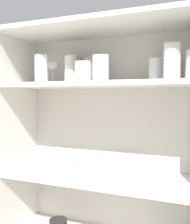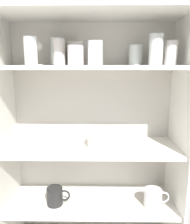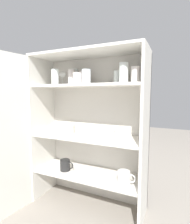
% 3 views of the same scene
% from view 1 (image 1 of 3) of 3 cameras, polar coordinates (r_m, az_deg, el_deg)
% --- Properties ---
extents(cupboard_back_panel, '(0.94, 0.02, 1.26)m').
position_cam_1_polar(cupboard_back_panel, '(1.37, 3.83, -10.71)').
color(cupboard_back_panel, silver).
rests_on(cupboard_back_panel, ground_plane).
extents(cupboard_side_left, '(0.02, 0.35, 1.26)m').
position_cam_1_polar(cupboard_side_left, '(1.44, -16.35, -10.11)').
color(cupboard_side_left, white).
rests_on(cupboard_side_left, ground_plane).
extents(cupboard_top_panel, '(0.94, 0.35, 0.02)m').
position_cam_1_polar(cupboard_top_panel, '(1.21, 1.40, 17.94)').
color(cupboard_top_panel, white).
rests_on(cupboard_top_panel, cupboard_side_left).
extents(shelf_board_middle, '(0.90, 0.31, 0.02)m').
position_cam_1_polar(shelf_board_middle, '(1.23, 1.35, -13.94)').
color(shelf_board_middle, silver).
extents(shelf_board_upper, '(0.90, 0.31, 0.02)m').
position_cam_1_polar(shelf_board_upper, '(1.17, 1.38, 5.97)').
color(shelf_board_upper, silver).
extents(tumbler_glass_0, '(0.07, 0.07, 0.10)m').
position_cam_1_polar(tumbler_glass_0, '(1.19, 13.28, 8.80)').
color(tumbler_glass_0, white).
rests_on(tumbler_glass_0, shelf_board_upper).
extents(tumbler_glass_1, '(0.06, 0.06, 0.13)m').
position_cam_1_polar(tumbler_glass_1, '(1.27, -11.63, 9.13)').
color(tumbler_glass_1, white).
rests_on(tumbler_glass_1, shelf_board_upper).
extents(tumbler_glass_3, '(0.07, 0.07, 0.14)m').
position_cam_1_polar(tumbler_glass_3, '(1.35, -4.59, 9.10)').
color(tumbler_glass_3, white).
rests_on(tumbler_glass_3, shelf_board_upper).
extents(tumbler_glass_4, '(0.08, 0.08, 0.09)m').
position_cam_1_polar(tumbler_glass_4, '(1.18, -2.54, 8.68)').
color(tumbler_glass_4, silver).
rests_on(tumbler_glass_4, shelf_board_upper).
extents(tumbler_glass_5, '(0.06, 0.06, 0.13)m').
position_cam_1_polar(tumbler_glass_5, '(1.26, -5.29, 9.13)').
color(tumbler_glass_5, silver).
rests_on(tumbler_glass_5, shelf_board_upper).
extents(tumbler_glass_6, '(0.07, 0.07, 0.11)m').
position_cam_1_polar(tumbler_glass_6, '(1.12, 1.25, 9.45)').
color(tumbler_glass_6, white).
rests_on(tumbler_glass_6, shelf_board_upper).
extents(tumbler_glass_7, '(0.06, 0.06, 0.14)m').
position_cam_1_polar(tumbler_glass_7, '(1.08, 16.39, 10.42)').
color(tumbler_glass_7, white).
rests_on(tumbler_glass_7, shelf_board_upper).
extents(tumbler_glass_8, '(0.08, 0.08, 0.12)m').
position_cam_1_polar(tumbler_glass_8, '(1.30, -0.67, 8.87)').
color(tumbler_glass_8, silver).
rests_on(tumbler_glass_8, shelf_board_upper).
extents(wine_glass_0, '(0.07, 0.07, 0.12)m').
position_cam_1_polar(wine_glass_0, '(1.36, -9.11, 9.66)').
color(wine_glass_0, white).
rests_on(wine_glass_0, shelf_board_upper).
extents(plate_stack_white, '(0.25, 0.25, 0.06)m').
position_cam_1_polar(plate_stack_white, '(1.18, 6.13, -12.54)').
color(plate_stack_white, white).
rests_on(plate_stack_white, shelf_board_middle).
extents(mixing_bowl_large, '(0.21, 0.21, 0.07)m').
position_cam_1_polar(mixing_bowl_large, '(1.30, -9.00, -10.72)').
color(mixing_bowl_large, silver).
rests_on(mixing_bowl_large, shelf_board_middle).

